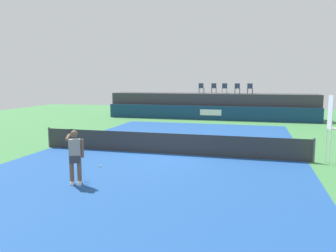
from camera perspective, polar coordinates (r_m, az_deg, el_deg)
ground_plane at (r=18.08m, az=2.40°, el=-2.78°), size 48.00×48.00×0.00m
court_inner at (r=15.22m, az=-0.04°, el=-4.79°), size 12.00×22.00×0.00m
sponsor_wall at (r=28.25m, az=7.01°, el=2.25°), size 18.00×0.22×1.20m
spectator_platform at (r=29.98m, az=7.50°, el=3.52°), size 18.00×2.80×2.20m
spectator_chair_far_left at (r=30.24m, az=5.77°, el=6.61°), size 0.46×0.46×0.89m
spectator_chair_left at (r=30.09m, az=7.93°, el=6.57°), size 0.47×0.47×0.89m
spectator_chair_center at (r=29.69m, az=9.74°, el=6.51°), size 0.48×0.48×0.89m
spectator_chair_right at (r=29.51m, az=11.87°, el=6.45°), size 0.45×0.45×0.89m
spectator_chair_far_right at (r=29.47m, az=13.97°, el=6.38°), size 0.47×0.47×0.89m
umpire_chair at (r=14.75m, az=26.45°, el=0.22°), size 0.51×0.51×2.76m
tennis_net at (r=15.13m, az=-0.04°, el=-3.04°), size 12.40×0.02×0.95m
net_post_near at (r=17.73m, az=-19.81°, el=-1.81°), size 0.10×0.10×1.00m
net_post_far at (r=14.83m, az=23.85°, el=-3.85°), size 0.10×0.10×1.00m
tennis_player at (r=11.07m, az=-15.76°, el=-4.84°), size 1.01×1.07×1.77m
tennis_ball at (r=13.18m, az=-11.60°, el=-6.79°), size 0.07×0.07×0.07m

